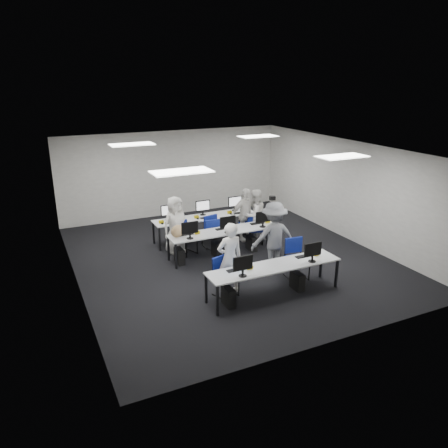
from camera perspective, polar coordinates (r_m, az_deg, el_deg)
name	(u,v)px	position (r m, az deg, el deg)	size (l,w,h in m)	color
room	(228,206)	(11.64, 0.55, 2.42)	(9.00, 9.02, 3.00)	black
ceiling_panels	(228,150)	(11.32, 0.57, 9.65)	(5.20, 4.60, 0.02)	white
desk_front	(274,267)	(9.96, 6.58, -5.66)	(3.20, 0.70, 0.73)	silver
desk_mid	(225,232)	(12.07, 0.12, -1.07)	(3.20, 0.70, 0.73)	silver
desk_back	(205,218)	(13.28, -2.47, 0.78)	(3.20, 0.70, 0.73)	silver
equipment_front	(267,282)	(9.99, 5.62, -7.59)	(2.51, 0.41, 1.19)	#0C399C
equipment_mid	(219,244)	(12.09, -0.66, -2.67)	(2.91, 0.41, 1.19)	white
equipment_back	(211,227)	(13.47, -1.73, -0.39)	(2.91, 0.41, 1.19)	white
chair_0	(225,284)	(10.04, 0.16, -7.81)	(0.57, 0.60, 0.91)	navy
chair_1	(296,266)	(11.02, 9.44, -5.42)	(0.54, 0.58, 0.99)	navy
chair_2	(186,244)	(12.36, -5.00, -2.58)	(0.60, 0.62, 0.93)	navy
chair_3	(215,238)	(12.68, -1.23, -1.89)	(0.57, 0.60, 0.96)	navy
chair_4	(255,235)	(13.11, 4.05, -1.41)	(0.52, 0.54, 0.84)	navy
chair_5	(179,241)	(12.61, -5.87, -2.18)	(0.57, 0.60, 0.92)	navy
chair_6	(211,238)	(12.80, -1.74, -1.81)	(0.48, 0.52, 0.89)	navy
chair_7	(246,230)	(13.49, 2.93, -0.76)	(0.53, 0.56, 0.86)	navy
handbag	(177,231)	(11.59, -6.11, -0.92)	(0.40, 0.26, 0.33)	tan
student_0	(230,258)	(9.93, 0.75, -4.52)	(0.62, 0.41, 1.70)	silver
student_1	(254,215)	(13.19, 4.01, 1.16)	(0.78, 0.60, 1.60)	silver
student_2	(176,225)	(12.31, -6.35, -0.12)	(0.80, 0.52, 1.64)	silver
student_3	(245,215)	(13.16, 2.77, 1.22)	(0.95, 0.40, 1.63)	silver
photographer	(274,237)	(11.16, 6.51, -1.65)	(1.17, 0.67, 1.82)	slate
dslr_camera	(272,198)	(11.02, 6.34, 3.39)	(0.14, 0.18, 0.10)	black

